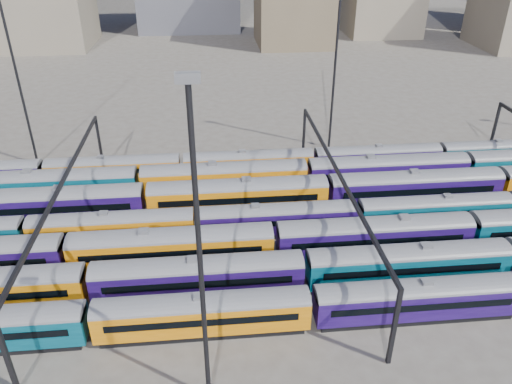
{
  "coord_description": "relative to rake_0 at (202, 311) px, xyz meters",
  "views": [
    {
      "loc": [
        -3.92,
        -48.34,
        32.93
      ],
      "look_at": [
        1.3,
        4.91,
        3.0
      ],
      "focal_mm": 35.0,
      "sensor_mm": 36.0,
      "label": 1
    }
  ],
  "objects": [
    {
      "name": "rake_0",
      "position": [
        0.0,
        0.0,
        0.0
      ],
      "size": [
        96.88,
        2.84,
        4.77
      ],
      "color": "black",
      "rests_on": "ground"
    },
    {
      "name": "mast_1",
      "position": [
        -24.62,
        37.0,
        11.46
      ],
      "size": [
        1.4,
        0.5,
        25.6
      ],
      "color": "black",
      "rests_on": "ground"
    },
    {
      "name": "rake_1",
      "position": [
        -0.37,
        5.0,
        0.18
      ],
      "size": [
        145.21,
        3.03,
        5.11
      ],
      "color": "black",
      "rests_on": "ground"
    },
    {
      "name": "rake_3",
      "position": [
        -0.64,
        15.0,
        -0.09
      ],
      "size": [
        112.33,
        2.74,
        4.6
      ],
      "color": "black",
      "rests_on": "ground"
    },
    {
      "name": "rake_5",
      "position": [
        -8.09,
        25.0,
        0.35
      ],
      "size": [
        132.22,
        3.22,
        5.44
      ],
      "color": "black",
      "rests_on": "ground"
    },
    {
      "name": "mast_2",
      "position": [
        0.38,
        -7.0,
        11.46
      ],
      "size": [
        1.4,
        0.5,
        25.6
      ],
      "color": "black",
      "rests_on": "ground"
    },
    {
      "name": "gantry_1",
      "position": [
        -14.62,
        15.0,
        4.28
      ],
      "size": [
        0.35,
        40.35,
        8.03
      ],
      "color": "black",
      "rests_on": "ground"
    },
    {
      "name": "gantry_2",
      "position": [
        15.38,
        15.0,
        4.28
      ],
      "size": [
        0.35,
        40.35,
        8.03
      ],
      "color": "black",
      "rests_on": "ground"
    },
    {
      "name": "rake_2",
      "position": [
        -13.93,
        10.0,
        0.29
      ],
      "size": [
        129.39,
        3.15,
        5.32
      ],
      "color": "black",
      "rests_on": "ground"
    },
    {
      "name": "ground",
      "position": [
        5.38,
        15.0,
        -2.51
      ],
      "size": [
        500.0,
        500.0,
        0.0
      ],
      "primitive_type": "plane",
      "color": "#47423C",
      "rests_on": "ground"
    },
    {
      "name": "mast_3",
      "position": [
        20.38,
        39.0,
        11.46
      ],
      "size": [
        1.4,
        0.5,
        25.6
      ],
      "color": "black",
      "rests_on": "ground"
    },
    {
      "name": "rake_6",
      "position": [
        -2.77,
        30.0,
        -0.1
      ],
      "size": [
        111.76,
        2.73,
        4.58
      ],
      "color": "black",
      "rests_on": "ground"
    },
    {
      "name": "rake_4",
      "position": [
        4.46,
        20.0,
        0.4
      ],
      "size": [
        111.84,
        3.27,
        5.53
      ],
      "color": "black",
      "rests_on": "ground"
    }
  ]
}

